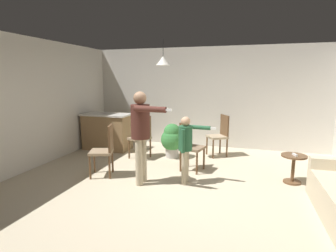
% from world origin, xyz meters
% --- Properties ---
extents(ground, '(7.68, 7.68, 0.00)m').
position_xyz_m(ground, '(0.00, 0.00, 0.00)').
color(ground, beige).
extents(wall_back, '(6.40, 0.10, 2.70)m').
position_xyz_m(wall_back, '(0.00, 3.20, 1.35)').
color(wall_back, beige).
rests_on(wall_back, ground).
extents(wall_left, '(0.10, 6.40, 2.70)m').
position_xyz_m(wall_left, '(-3.20, 0.00, 1.35)').
color(wall_left, beige).
rests_on(wall_left, ground).
extents(kitchen_counter, '(1.26, 0.66, 0.95)m').
position_xyz_m(kitchen_counter, '(-2.45, 2.06, 0.48)').
color(kitchen_counter, '#99754C').
rests_on(kitchen_counter, ground).
extents(side_table_by_couch, '(0.44, 0.44, 0.52)m').
position_xyz_m(side_table_by_couch, '(1.94, 0.91, 0.33)').
color(side_table_by_couch, brown).
rests_on(side_table_by_couch, ground).
extents(person_adult, '(0.80, 0.52, 1.65)m').
position_xyz_m(person_adult, '(-0.65, 0.09, 1.03)').
color(person_adult, tan).
rests_on(person_adult, ground).
extents(person_child, '(0.64, 0.35, 1.22)m').
position_xyz_m(person_child, '(0.09, 0.33, 0.76)').
color(person_child, tan).
rests_on(person_child, ground).
extents(dining_chair_by_counter, '(0.58, 0.58, 1.00)m').
position_xyz_m(dining_chair_by_counter, '(0.48, 2.30, 0.55)').
color(dining_chair_by_counter, brown).
rests_on(dining_chair_by_counter, ground).
extents(dining_chair_near_wall, '(0.50, 0.50, 1.00)m').
position_xyz_m(dining_chair_near_wall, '(-0.00, 1.06, 0.55)').
color(dining_chair_near_wall, brown).
rests_on(dining_chair_near_wall, ground).
extents(dining_chair_centre_back, '(0.54, 0.54, 1.00)m').
position_xyz_m(dining_chair_centre_back, '(-1.48, 0.26, 0.55)').
color(dining_chair_centre_back, brown).
rests_on(dining_chair_centre_back, ground).
extents(dining_chair_spare, '(0.52, 0.52, 1.00)m').
position_xyz_m(dining_chair_spare, '(-1.29, 1.62, 0.55)').
color(dining_chair_spare, brown).
rests_on(dining_chair_spare, ground).
extents(potted_plant_corner, '(0.53, 0.53, 0.82)m').
position_xyz_m(potted_plant_corner, '(-0.59, 1.82, 0.45)').
color(potted_plant_corner, '#B7B2AD').
rests_on(potted_plant_corner, ground).
extents(spare_remote_on_table, '(0.08, 0.13, 0.04)m').
position_xyz_m(spare_remote_on_table, '(1.95, 0.87, 0.54)').
color(spare_remote_on_table, white).
rests_on(spare_remote_on_table, side_table_by_couch).
extents(ceiling_light_pendant, '(0.32, 0.32, 0.55)m').
position_xyz_m(ceiling_light_pendant, '(-0.72, 1.56, 2.25)').
color(ceiling_light_pendant, silver).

